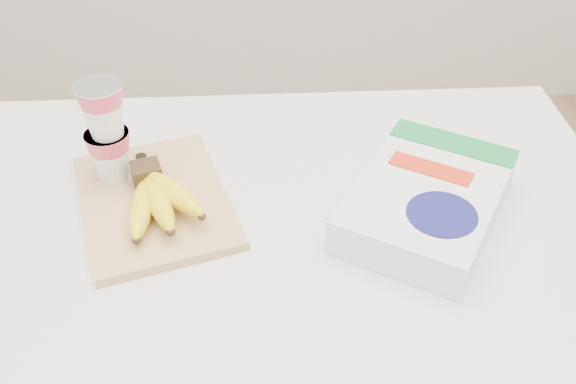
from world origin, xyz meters
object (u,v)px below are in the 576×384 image
object	(u,v)px
yogurt_stack	(106,130)
cereal_box	(427,200)
cutting_board	(155,201)
bananas	(157,198)

from	to	relation	value
yogurt_stack	cereal_box	bearing A→B (deg)	-12.47
cutting_board	bananas	size ratio (longest dim) A/B	1.65
bananas	yogurt_stack	size ratio (longest dim) A/B	1.06
yogurt_stack	cereal_box	size ratio (longest dim) A/B	0.48
cutting_board	bananas	world-z (taller)	bananas
bananas	yogurt_stack	bearing A→B (deg)	132.07
bananas	cereal_box	bearing A→B (deg)	-3.05
bananas	cereal_box	size ratio (longest dim) A/B	0.51
cutting_board	yogurt_stack	xyz separation A→B (m)	(-0.07, 0.06, 0.11)
cutting_board	yogurt_stack	distance (m)	0.14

